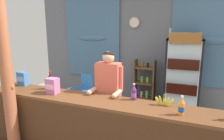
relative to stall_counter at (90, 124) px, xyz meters
name	(u,v)px	position (x,y,z in m)	size (l,w,h in m)	color
ground_plane	(116,137)	(0.13, 0.70, -0.56)	(7.33, 7.33, 0.00)	gray
back_wall_curtained	(142,46)	(0.15, 2.40, 0.92)	(5.49, 0.22, 2.87)	slate
stall_counter	(90,124)	(0.00, 0.00, 0.00)	(3.68, 0.52, 0.91)	brown
timber_post	(6,69)	(-1.20, -0.28, 0.78)	(0.20, 0.18, 2.79)	#995133
drink_fridge	(183,74)	(1.13, 1.90, 0.44)	(0.69, 0.63, 1.82)	black
bottle_shelf_rack	(144,84)	(0.30, 2.11, 0.06)	(0.48, 0.28, 1.20)	brown
plastic_lawn_chair	(83,91)	(-0.98, 1.49, -0.07)	(0.58, 0.58, 0.86)	#3884D6
shopkeeper	(108,87)	(0.06, 0.52, 0.41)	(0.49, 0.42, 1.56)	#28282D
soda_bottle_cola	(51,82)	(-0.89, 0.28, 0.47)	(0.09, 0.09, 0.31)	black
soda_bottle_orange_soda	(182,107)	(1.21, 0.03, 0.45)	(0.07, 0.07, 0.24)	orange
soda_bottle_grape_soda	(134,93)	(0.55, 0.31, 0.45)	(0.08, 0.08, 0.24)	#56286B
snack_box_wafer	(53,86)	(-0.72, 0.11, 0.47)	(0.18, 0.15, 0.24)	#B76699
snack_box_biscuit	(23,79)	(-1.50, 0.28, 0.46)	(0.18, 0.11, 0.24)	#3D75B7
banana_bunch	(164,101)	(0.98, 0.25, 0.41)	(0.27, 0.05, 0.16)	#DBCC42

